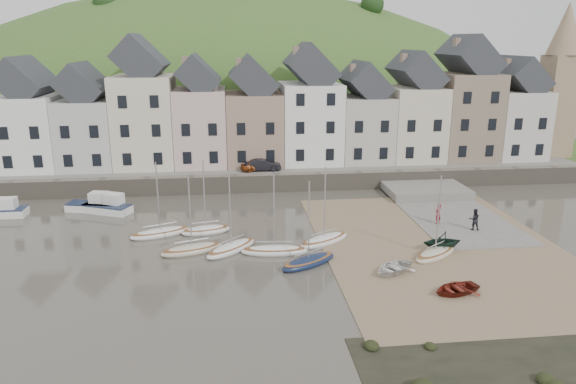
{
  "coord_description": "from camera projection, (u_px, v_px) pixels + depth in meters",
  "views": [
    {
      "loc": [
        -4.75,
        -36.36,
        15.23
      ],
      "look_at": [
        0.0,
        6.0,
        3.0
      ],
      "focal_mm": 33.19,
      "sensor_mm": 36.0,
      "label": 1
    }
  ],
  "objects": [
    {
      "name": "rowboat_red",
      "position": [
        456.0,
        288.0,
        32.98
      ],
      "size": [
        3.55,
        2.95,
        0.64
      ],
      "primitive_type": "imported",
      "rotation": [
        0.0,
        0.0,
        -1.3
      ],
      "color": "maroon",
      "rests_on": "beach"
    },
    {
      "name": "motorboat_0",
      "position": [
        109.0,
        206.0,
        48.56
      ],
      "size": [
        4.83,
        3.47,
        1.7
      ],
      "color": "white",
      "rests_on": "ground"
    },
    {
      "name": "person_dark",
      "position": [
        474.0,
        219.0,
        43.68
      ],
      "size": [
        0.99,
        0.84,
        1.8
      ],
      "primitive_type": "imported",
      "rotation": [
        0.0,
        0.0,
        2.94
      ],
      "color": "black",
      "rests_on": "slipway"
    },
    {
      "name": "shore_rocks",
      "position": [
        480.0,
        373.0,
        25.09
      ],
      "size": [
        14.0,
        6.07,
        0.78
      ],
      "color": "black",
      "rests_on": "ground"
    },
    {
      "name": "sailboat_5",
      "position": [
        308.0,
        261.0,
        37.3
      ],
      "size": [
        4.74,
        3.76,
        6.32
      ],
      "color": "#14203E",
      "rests_on": "ground"
    },
    {
      "name": "slipway",
      "position": [
        448.0,
        212.0,
        48.67
      ],
      "size": [
        8.0,
        18.0,
        0.12
      ],
      "primitive_type": "cube",
      "color": "slate",
      "rests_on": "ground"
    },
    {
      "name": "rowboat_green",
      "position": [
        442.0,
        241.0,
        39.51
      ],
      "size": [
        2.96,
        2.58,
        1.51
      ],
      "primitive_type": "imported",
      "rotation": [
        0.0,
        0.0,
        -1.53
      ],
      "color": "black",
      "rests_on": "beach"
    },
    {
      "name": "sailboat_0",
      "position": [
        160.0,
        233.0,
        42.85
      ],
      "size": [
        5.14,
        3.22,
        6.32
      ],
      "color": "white",
      "rests_on": "ground"
    },
    {
      "name": "quay_street",
      "position": [
        273.0,
        169.0,
        58.6
      ],
      "size": [
        70.0,
        7.0,
        0.1
      ],
      "primitive_type": "cube",
      "color": "slate",
      "rests_on": "quay_land"
    },
    {
      "name": "motorboat_1",
      "position": [
        2.0,
        210.0,
        47.43
      ],
      "size": [
        4.48,
        1.78,
        1.7
      ],
      "color": "white",
      "rests_on": "ground"
    },
    {
      "name": "sailboat_3",
      "position": [
        231.0,
        248.0,
        39.7
      ],
      "size": [
        4.51,
        4.44,
        6.32
      ],
      "color": "white",
      "rests_on": "ground"
    },
    {
      "name": "rowboat_white",
      "position": [
        393.0,
        268.0,
        35.95
      ],
      "size": [
        3.89,
        3.66,
        0.66
      ],
      "primitive_type": "imported",
      "rotation": [
        0.0,
        0.0,
        -0.97
      ],
      "color": "silver",
      "rests_on": "beach"
    },
    {
      "name": "sailboat_2",
      "position": [
        192.0,
        249.0,
        39.45
      ],
      "size": [
        4.95,
        2.92,
        6.32
      ],
      "color": "beige",
      "rests_on": "ground"
    },
    {
      "name": "hillside",
      "position": [
        230.0,
        221.0,
        101.18
      ],
      "size": [
        134.4,
        84.0,
        84.0
      ],
      "color": "#355C24",
      "rests_on": "ground"
    },
    {
      "name": "townhouse_terrace",
      "position": [
        286.0,
        112.0,
        60.53
      ],
      "size": [
        61.05,
        8.0,
        13.93
      ],
      "color": "white",
      "rests_on": "quay_land"
    },
    {
      "name": "sailboat_1",
      "position": [
        206.0,
        230.0,
        43.43
      ],
      "size": [
        4.23,
        2.36,
        6.32
      ],
      "color": "white",
      "rests_on": "ground"
    },
    {
      "name": "seawall",
      "position": [
        276.0,
        182.0,
        55.43
      ],
      "size": [
        70.0,
        1.2,
        1.8
      ],
      "primitive_type": "cube",
      "color": "slate",
      "rests_on": "ground"
    },
    {
      "name": "church_spire",
      "position": [
        560.0,
        76.0,
        63.02
      ],
      "size": [
        4.0,
        4.0,
        18.0
      ],
      "color": "#997F60",
      "rests_on": "quay_land"
    },
    {
      "name": "car_left",
      "position": [
        256.0,
        166.0,
        57.26
      ],
      "size": [
        3.59,
        2.09,
        1.15
      ],
      "primitive_type": "imported",
      "rotation": [
        0.0,
        0.0,
        1.8
      ],
      "color": "brown",
      "rests_on": "quay_street"
    },
    {
      "name": "sailboat_6",
      "position": [
        324.0,
        240.0,
        41.3
      ],
      "size": [
        4.83,
        3.86,
        6.32
      ],
      "color": "white",
      "rests_on": "ground"
    },
    {
      "name": "person_red",
      "position": [
        438.0,
        214.0,
        45.16
      ],
      "size": [
        0.77,
        0.73,
        1.77
      ],
      "primitive_type": "imported",
      "rotation": [
        0.0,
        0.0,
        3.78
      ],
      "color": "maroon",
      "rests_on": "slipway"
    },
    {
      "name": "motorboat_2",
      "position": [
        94.0,
        204.0,
        49.1
      ],
      "size": [
        4.82,
        2.77,
        1.7
      ],
      "color": "white",
      "rests_on": "ground"
    },
    {
      "name": "car_right",
      "position": [
        263.0,
        165.0,
        57.32
      ],
      "size": [
        3.92,
        1.4,
        1.29
      ],
      "primitive_type": "imported",
      "rotation": [
        0.0,
        0.0,
        1.58
      ],
      "color": "black",
      "rests_on": "quay_street"
    },
    {
      "name": "quay_land",
      "position": [
        266.0,
        154.0,
        69.8
      ],
      "size": [
        90.0,
        30.0,
        1.5
      ],
      "primitive_type": "cube",
      "color": "#355C24",
      "rests_on": "ground"
    },
    {
      "name": "beach",
      "position": [
        440.0,
        246.0,
        40.61
      ],
      "size": [
        18.0,
        26.0,
        0.06
      ],
      "primitive_type": "cube",
      "color": "#7F694D",
      "rests_on": "ground"
    },
    {
      "name": "sailboat_7",
      "position": [
        435.0,
        253.0,
        38.68
      ],
      "size": [
        4.44,
        3.75,
        6.32
      ],
      "color": "beige",
      "rests_on": "ground"
    },
    {
      "name": "sailboat_4",
      "position": [
        274.0,
        250.0,
        39.25
      ],
      "size": [
        5.06,
        1.86,
        6.32
      ],
      "color": "white",
      "rests_on": "ground"
    },
    {
      "name": "ground",
      "position": [
        297.0,
        253.0,
        39.44
      ],
      "size": [
        160.0,
        160.0,
        0.0
      ],
      "primitive_type": "plane",
      "color": "#443F35",
      "rests_on": "ground"
    }
  ]
}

